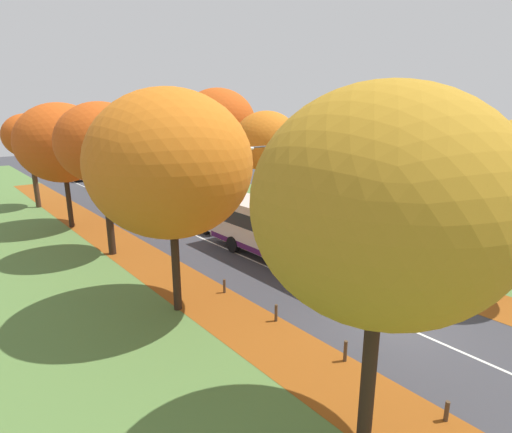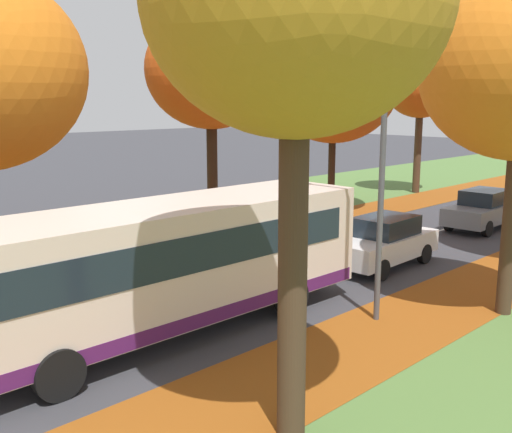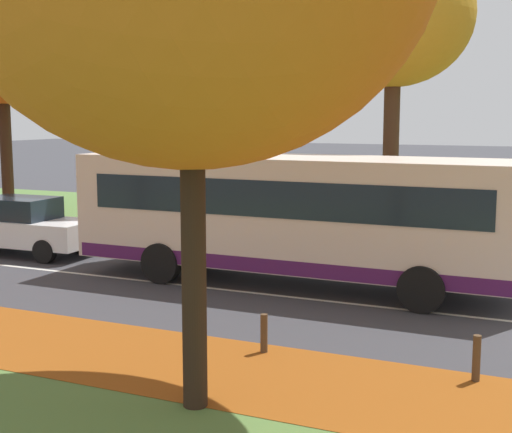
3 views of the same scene
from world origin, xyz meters
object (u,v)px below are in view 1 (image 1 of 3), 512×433
car_white_lead (204,217)px  car_grey_following (150,200)px  car_green_fourth_in_line (103,181)px  bollard_nearest (447,411)px  tree_left_nearest (383,205)px  tree_left_near (170,164)px  tree_left_mid (102,144)px  bollard_third (276,313)px  bollard_second (345,351)px  bollard_fourth (224,286)px  tree_left_far (62,143)px  car_silver_trailing (78,173)px  streetlamp_right (266,180)px  tree_left_distant (29,136)px  tree_right_mid (266,142)px  car_blue_third_in_line (124,190)px  bus (282,232)px  tree_right_near (358,138)px  tree_right_far (218,123)px  tree_right_distant (169,132)px

car_white_lead → car_grey_following: same height
car_green_fourth_in_line → bollard_nearest: bearing=-96.9°
tree_left_nearest → car_white_lead: bearing=68.9°
tree_left_nearest → tree_left_near: bearing=90.8°
tree_left_mid → bollard_third: tree_left_mid is taller
tree_left_nearest → bollard_second: bearing=45.9°
tree_left_near → bollard_fourth: 6.21m
tree_left_far → bollard_nearest: 26.75m
car_silver_trailing → tree_left_nearest: bearing=-98.3°
streetlamp_right → car_silver_trailing: 31.84m
tree_left_distant → car_silver_trailing: size_ratio=1.88×
tree_left_far → tree_left_mid: bearing=-88.8°
tree_left_nearest → bollard_second: 6.62m
tree_left_nearest → tree_left_distant: (-0.33, 33.40, -0.04)m
tree_left_far → tree_right_mid: 14.08m
tree_left_distant → car_blue_third_in_line: 8.96m
streetlamp_right → car_silver_trailing: streetlamp_right is taller
tree_left_mid → bollard_second: tree_left_mid is taller
tree_left_nearest → bus: bearing=56.2°
bollard_second → tree_left_distant: bearing=94.9°
tree_left_distant → streetlamp_right: bearing=-62.3°
bollard_fourth → tree_left_far: bearing=97.8°
tree_right_near → car_green_fourth_in_line: (-4.71, 29.24, -5.79)m
tree_left_far → tree_left_distant: bearing=92.8°
car_silver_trailing → tree_right_near: bearing=-82.2°
tree_left_distant → car_grey_following: bearing=-43.4°
tree_right_far → car_blue_third_in_line: (-5.33, 8.18, -6.31)m
tree_left_distant → tree_right_near: bearing=-63.2°
tree_right_far → car_blue_third_in_line: 11.62m
streetlamp_right → bus: (-2.51, -4.15, -2.03)m
bollard_third → bus: (4.66, 4.67, 1.35)m
tree_right_near → tree_right_far: size_ratio=0.87×
bollard_fourth → bollard_second: bearing=-89.4°
tree_right_distant → bollard_second: (-9.57, -29.84, -5.68)m
tree_right_far → car_silver_trailing: (-5.39, 22.39, -6.31)m
tree_left_near → car_white_lead: tree_left_near is taller
tree_right_distant → car_silver_trailing: 15.78m
bollard_second → tree_left_nearest: bearing=-134.1°
tree_left_near → tree_left_nearest: bearing=-89.2°
tree_right_near → tree_right_far: tree_right_far is taller
tree_right_near → tree_right_mid: tree_right_near is taller
car_green_fourth_in_line → car_silver_trailing: bearing=92.7°
car_blue_third_in_line → car_green_fourth_in_line: bearing=87.5°
bollard_second → bollard_fourth: size_ratio=1.13×
tree_left_near → car_grey_following: bearing=68.1°
tree_left_distant → bollard_fourth: 25.01m
tree_left_distant → tree_right_distant: size_ratio=0.98×
tree_left_near → car_white_lead: (7.38, 9.58, -5.25)m
tree_left_distant → bollard_nearest: size_ratio=13.24×
tree_left_nearest → tree_right_far: (12.13, 23.82, 1.04)m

